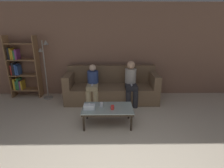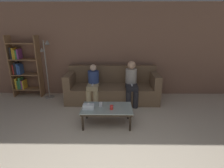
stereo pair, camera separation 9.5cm
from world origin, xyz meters
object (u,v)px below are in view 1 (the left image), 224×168
object	(u,v)px
coffee_table	(108,109)
standing_lamp	(45,64)
cup_near_left	(101,105)
tissue_box	(89,107)
bookshelf	(20,68)
couch	(112,88)
seated_person_left_end	(93,84)
seated_person_mid_left	(131,82)
cup_near_right	(112,107)

from	to	relation	value
coffee_table	standing_lamp	distance (m)	2.36
cup_near_left	tissue_box	size ratio (longest dim) A/B	0.42
tissue_box	bookshelf	xyz separation A→B (m)	(-2.12, 1.70, 0.40)
couch	seated_person_left_end	world-z (taller)	seated_person_left_end
couch	seated_person_mid_left	distance (m)	0.61
coffee_table	tissue_box	distance (m)	0.38
standing_lamp	cup_near_right	bearing A→B (deg)	-41.02
cup_near_left	tissue_box	distance (m)	0.26
coffee_table	seated_person_left_end	bearing A→B (deg)	110.01
cup_near_left	seated_person_left_end	size ratio (longest dim) A/B	0.09
coffee_table	cup_near_right	bearing A→B (deg)	-43.95
couch	cup_near_left	xyz separation A→B (m)	(-0.22, -1.31, 0.09)
cup_near_left	standing_lamp	world-z (taller)	standing_lamp
coffee_table	cup_near_right	xyz separation A→B (m)	(0.09, -0.09, 0.09)
standing_lamp	seated_person_mid_left	size ratio (longest dim) A/B	1.46
couch	cup_near_right	world-z (taller)	couch
cup_near_left	cup_near_right	world-z (taller)	cup_near_left
bookshelf	standing_lamp	size ratio (longest dim) A/B	1.07
couch	cup_near_left	distance (m)	1.33
coffee_table	bookshelf	bearing A→B (deg)	146.79
tissue_box	cup_near_right	bearing A→B (deg)	-1.72
cup_near_right	bookshelf	world-z (taller)	bookshelf
coffee_table	standing_lamp	size ratio (longest dim) A/B	0.63
couch	cup_near_left	world-z (taller)	couch
coffee_table	seated_person_left_end	distance (m)	1.19
bookshelf	tissue_box	bearing A→B (deg)	-38.73
cup_near_right	couch	bearing A→B (deg)	89.82
standing_lamp	tissue_box	bearing A→B (deg)	-49.03
couch	cup_near_right	distance (m)	1.43
cup_near_left	coffee_table	bearing A→B (deg)	-15.68
cup_near_left	seated_person_left_end	distance (m)	1.11
cup_near_right	seated_person_mid_left	size ratio (longest dim) A/B	0.08
tissue_box	cup_near_left	bearing A→B (deg)	25.52
standing_lamp	bookshelf	bearing A→B (deg)	169.54
bookshelf	standing_lamp	bearing A→B (deg)	-10.46
cup_near_left	bookshelf	size ratio (longest dim) A/B	0.05
bookshelf	coffee_table	bearing A→B (deg)	-33.21
seated_person_mid_left	bookshelf	bearing A→B (deg)	170.56
standing_lamp	seated_person_left_end	size ratio (longest dim) A/B	1.59
couch	seated_person_mid_left	world-z (taller)	seated_person_mid_left
tissue_box	seated_person_left_end	distance (m)	1.18
couch	standing_lamp	world-z (taller)	standing_lamp
tissue_box	seated_person_left_end	bearing A→B (deg)	91.97
seated_person_left_end	seated_person_mid_left	bearing A→B (deg)	0.59
couch	seated_person_mid_left	bearing A→B (deg)	-24.56
coffee_table	seated_person_mid_left	size ratio (longest dim) A/B	0.91
cup_near_right	seated_person_mid_left	world-z (taller)	seated_person_mid_left
cup_near_right	seated_person_left_end	xyz separation A→B (m)	(-0.49, 1.19, 0.12)
tissue_box	seated_person_mid_left	xyz separation A→B (m)	(0.96, 1.19, 0.16)
cup_near_left	standing_lamp	bearing A→B (deg)	137.65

